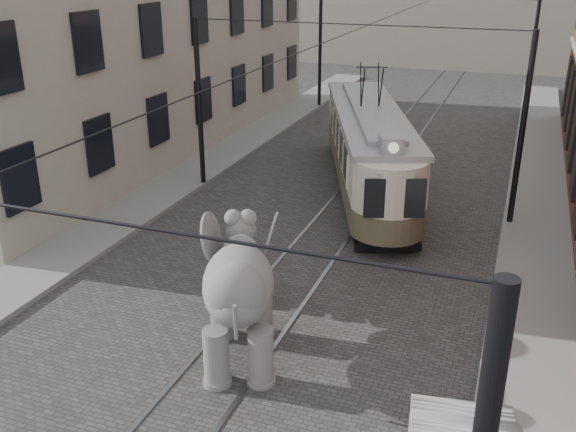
% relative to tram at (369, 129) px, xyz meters
% --- Properties ---
extents(ground, '(120.00, 120.00, 0.00)m').
position_rel_tram_xyz_m(ground, '(-0.12, -7.80, -2.22)').
color(ground, '#403D3B').
extents(tram_rails, '(1.54, 80.00, 0.02)m').
position_rel_tram_xyz_m(tram_rails, '(-0.12, -7.80, -2.20)').
color(tram_rails, slate).
rests_on(tram_rails, ground).
extents(sidewalk_right, '(2.00, 60.00, 0.15)m').
position_rel_tram_xyz_m(sidewalk_right, '(5.88, -7.80, -2.14)').
color(sidewalk_right, slate).
rests_on(sidewalk_right, ground).
extents(sidewalk_left, '(2.00, 60.00, 0.15)m').
position_rel_tram_xyz_m(sidewalk_left, '(-6.62, -7.80, -2.14)').
color(sidewalk_left, slate).
rests_on(sidewalk_left, ground).
extents(stucco_building, '(7.00, 24.00, 10.00)m').
position_rel_tram_xyz_m(stucco_building, '(-11.12, 2.20, 2.78)').
color(stucco_building, gray).
rests_on(stucco_building, ground).
extents(catenary, '(11.00, 30.20, 6.00)m').
position_rel_tram_xyz_m(catenary, '(-0.32, -2.80, 0.78)').
color(catenary, black).
rests_on(catenary, ground).
extents(tram, '(6.05, 11.28, 4.43)m').
position_rel_tram_xyz_m(tram, '(0.00, 0.00, 0.00)').
color(tram, beige).
rests_on(tram, ground).
extents(elephant, '(3.96, 5.05, 2.73)m').
position_rel_tram_xyz_m(elephant, '(0.09, -11.32, -0.85)').
color(elephant, '#62605A').
rests_on(elephant, ground).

